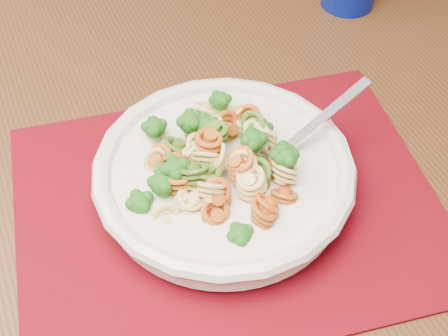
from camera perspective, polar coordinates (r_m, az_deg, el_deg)
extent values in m
cube|color=#492C14|center=(0.76, -1.59, 3.95)|extent=(1.45, 1.03, 0.04)
cube|color=#492C14|center=(1.49, 15.84, 10.22)|extent=(0.08, 0.08, 0.65)
cube|color=#600413|center=(0.65, 0.35, -3.46)|extent=(0.44, 0.35, 0.00)
cylinder|color=silver|center=(0.66, 0.00, -2.02)|extent=(0.11, 0.11, 0.01)
cylinder|color=silver|center=(0.64, 0.00, -0.91)|extent=(0.25, 0.25, 0.03)
torus|color=silver|center=(0.63, 0.00, 0.01)|extent=(0.27, 0.27, 0.02)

